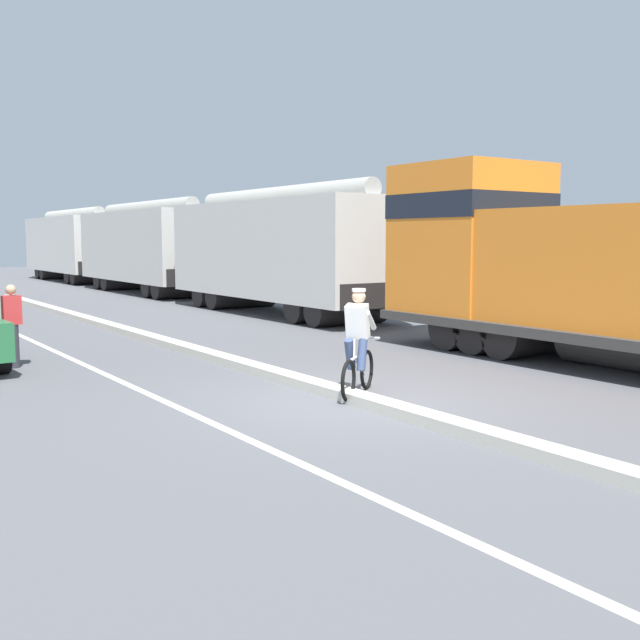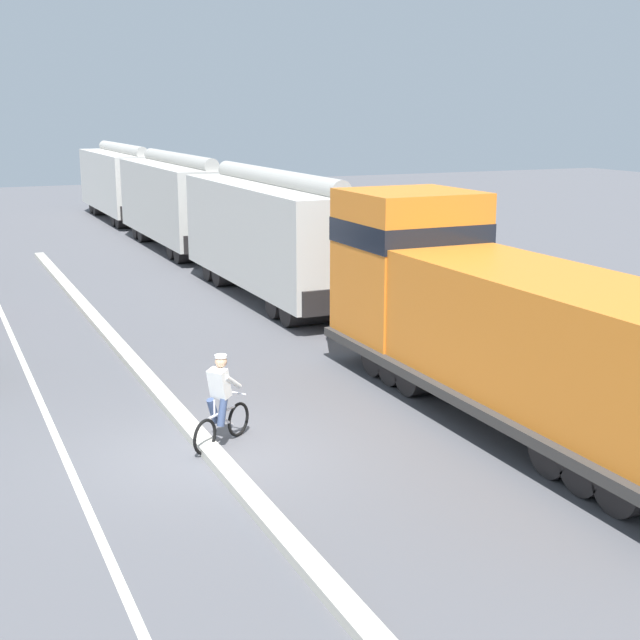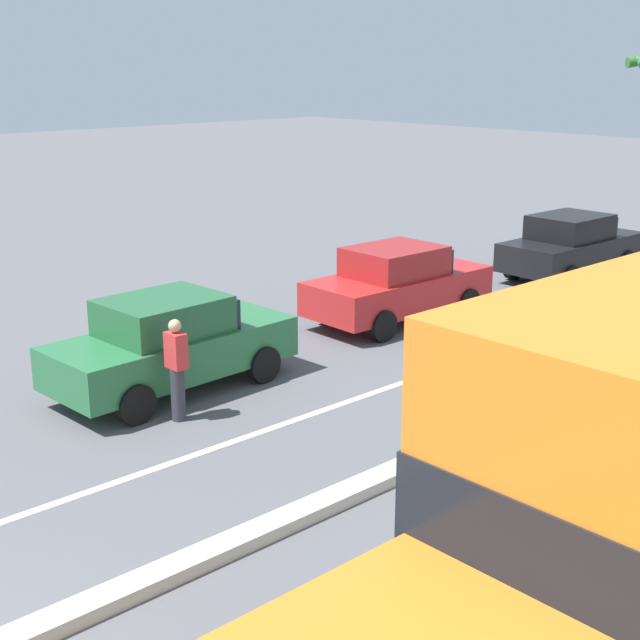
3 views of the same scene
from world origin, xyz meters
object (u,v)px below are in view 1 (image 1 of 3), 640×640
object	(u,v)px
hopper_car_middle	(148,248)
hopper_car_trailing	(73,246)
cyclist	(358,345)
hopper_car_lead	(280,251)
pedestrian_by_cars	(12,325)
locomotive	(602,275)

from	to	relation	value
hopper_car_middle	hopper_car_trailing	bearing A→B (deg)	90.00
cyclist	hopper_car_trailing	bearing A→B (deg)	80.77
hopper_car_lead	hopper_car_trailing	xyz separation A→B (m)	(0.00, 23.20, 0.00)
hopper_car_trailing	hopper_car_lead	bearing A→B (deg)	-90.00
pedestrian_by_cars	hopper_car_middle	bearing A→B (deg)	61.18
cyclist	pedestrian_by_cars	bearing A→B (deg)	124.22
cyclist	pedestrian_by_cars	xyz separation A→B (m)	(-3.96, 5.83, 0.03)
locomotive	hopper_car_trailing	size ratio (longest dim) A/B	1.10
hopper_car_lead	hopper_car_trailing	world-z (taller)	same
cyclist	pedestrian_by_cars	world-z (taller)	cyclist
cyclist	hopper_car_middle	bearing A→B (deg)	76.33
hopper_car_middle	cyclist	size ratio (longest dim) A/B	6.18
hopper_car_trailing	hopper_car_middle	bearing A→B (deg)	-90.00
locomotive	hopper_car_lead	xyz separation A→B (m)	(0.00, 12.16, 0.28)
hopper_car_trailing	cyclist	distance (m)	35.43
hopper_car_middle	hopper_car_lead	bearing A→B (deg)	-90.00
cyclist	locomotive	bearing A→B (deg)	-4.08
hopper_car_lead	hopper_car_middle	distance (m)	11.60
hopper_car_lead	pedestrian_by_cars	size ratio (longest dim) A/B	6.54
hopper_car_middle	hopper_car_trailing	distance (m)	11.60
locomotive	cyclist	xyz separation A→B (m)	(-5.68, 0.41, -0.98)
cyclist	pedestrian_by_cars	distance (m)	7.05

